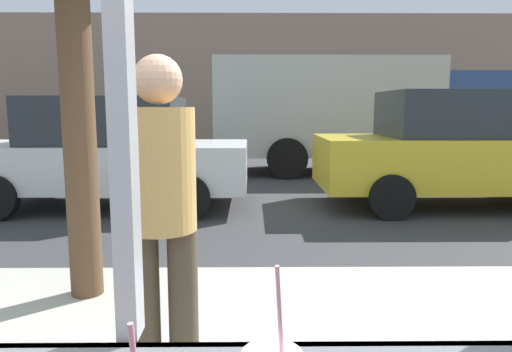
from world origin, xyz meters
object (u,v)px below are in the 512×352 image
at_px(box_truck, 356,110).
at_px(parked_car_white, 109,152).
at_px(pedestrian, 162,210).
at_px(parked_car_yellow, 465,149).

bearing_deg(box_truck, parked_car_white, -139.59).
relative_size(box_truck, pedestrian, 4.20).
bearing_deg(parked_car_yellow, parked_car_white, -180.00).
relative_size(parked_car_yellow, box_truck, 0.67).
xyz_separation_m(parked_car_yellow, pedestrian, (-3.75, -5.21, 0.18)).
bearing_deg(box_truck, pedestrian, -107.53).
xyz_separation_m(parked_car_white, box_truck, (4.73, 4.02, 0.63)).
height_order(parked_car_yellow, box_truck, box_truck).
relative_size(parked_car_white, box_truck, 0.63).
bearing_deg(parked_car_yellow, box_truck, 101.74).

